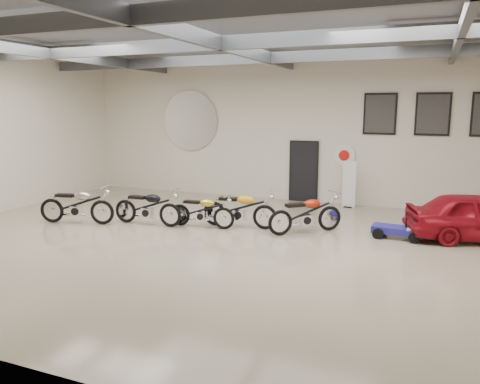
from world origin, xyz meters
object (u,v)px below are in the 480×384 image
at_px(motorcycle_yellow, 239,208).
at_px(motorcycle_gold, 201,210).
at_px(motorcycle_silver, 76,204).
at_px(motorcycle_red, 306,213).
at_px(vintage_car, 480,217).
at_px(go_kart, 403,228).
at_px(motorcycle_black, 147,206).
at_px(banner_stand, 349,183).

bearing_deg(motorcycle_yellow, motorcycle_gold, -161.91).
height_order(motorcycle_silver, motorcycle_red, motorcycle_silver).
xyz_separation_m(motorcycle_silver, vintage_car, (10.60, 2.46, 0.04)).
xyz_separation_m(motorcycle_silver, go_kart, (8.82, 1.87, -0.29)).
distance_m(motorcycle_black, motorcycle_yellow, 2.63).
relative_size(motorcycle_black, go_kart, 1.35).
relative_size(banner_stand, motorcycle_silver, 0.75).
bearing_deg(motorcycle_silver, banner_stand, 22.98).
bearing_deg(motorcycle_yellow, motorcycle_red, -0.79).
bearing_deg(banner_stand, motorcycle_gold, -119.73).
bearing_deg(motorcycle_gold, banner_stand, 47.89).
height_order(banner_stand, go_kart, banner_stand).
bearing_deg(vintage_car, motorcycle_silver, 85.35).
xyz_separation_m(banner_stand, go_kart, (1.92, -3.33, -0.55)).
distance_m(motorcycle_silver, vintage_car, 10.88).
distance_m(banner_stand, motorcycle_red, 3.76).
bearing_deg(go_kart, motorcycle_gold, -165.69).
relative_size(motorcycle_black, motorcycle_yellow, 0.99).
height_order(motorcycle_black, vintage_car, vintage_car).
distance_m(banner_stand, motorcycle_silver, 8.64).
relative_size(motorcycle_silver, motorcycle_black, 1.05).
bearing_deg(motorcycle_red, motorcycle_silver, 150.79).
bearing_deg(motorcycle_gold, motorcycle_black, -171.71).
distance_m(motorcycle_gold, motorcycle_red, 2.88).
relative_size(motorcycle_silver, motorcycle_yellow, 1.03).
distance_m(motorcycle_yellow, vintage_car, 6.20).
distance_m(banner_stand, motorcycle_gold, 5.41).
bearing_deg(banner_stand, motorcycle_red, -89.30).
bearing_deg(vintage_car, motorcycle_red, 85.30).
bearing_deg(go_kart, motorcycle_red, -166.31).
height_order(motorcycle_yellow, go_kart, motorcycle_yellow).
relative_size(motorcycle_yellow, motorcycle_red, 1.01).
height_order(motorcycle_black, motorcycle_yellow, motorcycle_yellow).
distance_m(banner_stand, go_kart, 3.88).
bearing_deg(motorcycle_black, go_kart, 8.72).
relative_size(banner_stand, motorcycle_yellow, 0.78).
bearing_deg(motorcycle_yellow, vintage_car, 5.99).
xyz_separation_m(motorcycle_gold, motorcycle_red, (2.84, 0.51, 0.05)).
relative_size(banner_stand, motorcycle_black, 0.79).
relative_size(banner_stand, vintage_car, 0.46).
relative_size(motorcycle_black, motorcycle_red, 0.99).
xyz_separation_m(motorcycle_black, go_kart, (6.85, 1.22, -0.26)).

